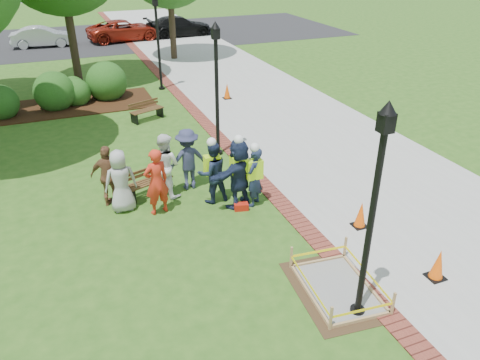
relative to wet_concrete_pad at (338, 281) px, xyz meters
name	(u,v)px	position (x,y,z in m)	size (l,w,h in m)	color
ground	(239,243)	(-1.25, 2.30, -0.23)	(100.00, 100.00, 0.00)	#285116
sidewalk	(260,98)	(3.75, 12.30, -0.22)	(6.00, 60.00, 0.02)	#9E9E99
brick_edging	(190,107)	(0.50, 12.30, -0.22)	(0.50, 60.00, 0.03)	maroon
mulch_bed	(70,106)	(-4.25, 14.30, -0.21)	(7.00, 3.00, 0.05)	#381E0F
parking_lot	(98,38)	(-1.25, 29.30, -0.23)	(36.00, 12.00, 0.01)	black
wet_concrete_pad	(338,281)	(0.00, 0.00, 0.00)	(1.90, 2.45, 0.55)	#47331E
bench_near	(149,187)	(-2.72, 5.42, 0.00)	(1.41, 0.87, 0.73)	brown
bench_far	(147,114)	(-1.51, 11.40, 0.00)	(1.42, 0.90, 0.73)	#51361C
cone_front	(438,265)	(2.13, -0.46, 0.11)	(0.37, 0.37, 0.72)	black
cone_back	(361,215)	(1.79, 1.82, 0.10)	(0.35, 0.35, 0.70)	black
cone_far	(227,91)	(2.36, 12.76, 0.10)	(0.35, 0.35, 0.70)	black
toolbox	(241,207)	(-0.65, 3.68, -0.14)	(0.37, 0.20, 0.19)	#B31A0D
lamp_near	(374,202)	(0.00, -0.70, 2.25)	(0.28, 0.28, 4.26)	black
lamp_mid	(217,81)	(0.00, 7.30, 2.25)	(0.28, 0.28, 4.26)	black
lamp_far	(158,35)	(0.00, 15.30, 2.25)	(0.28, 0.28, 4.26)	black
shrub_a	(4,117)	(-6.81, 13.85, -0.23)	(1.43, 1.43, 1.43)	#1F4513
shrub_b	(57,108)	(-4.75, 14.22, -0.23)	(1.68, 1.68, 1.68)	#1F4513
shrub_c	(78,104)	(-3.89, 14.44, -0.23)	(1.20, 1.20, 1.20)	#1F4513
shrub_d	(109,98)	(-2.54, 14.82, -0.23)	(1.77, 1.77, 1.77)	#1F4513
shrub_e	(75,98)	(-3.94, 15.44, -0.23)	(1.06, 1.06, 1.06)	#1F4513
casual_person_a	(121,181)	(-3.53, 4.86, 0.62)	(0.55, 0.36, 1.70)	#9E9E9E
casual_person_b	(156,182)	(-2.70, 4.37, 0.67)	(0.65, 0.49, 1.80)	red
casual_person_c	(165,165)	(-2.25, 5.24, 0.67)	(0.65, 0.69, 1.81)	white
casual_person_d	(109,177)	(-3.76, 5.23, 0.62)	(0.65, 0.57, 1.71)	brown
casual_person_e	(188,159)	(-1.57, 5.40, 0.66)	(0.57, 0.37, 1.79)	#2D304F
hivis_worker_a	(239,172)	(-0.61, 3.94, 0.77)	(0.71, 0.61, 2.03)	#192642
hivis_worker_b	(254,175)	(-0.22, 3.83, 0.66)	(0.61, 0.61, 1.80)	#1C284A
hivis_worker_c	(212,171)	(-1.18, 4.41, 0.69)	(0.58, 0.40, 1.87)	#151E38
parked_car_b	(44,47)	(-4.90, 27.58, -0.23)	(4.29, 1.86, 1.40)	#B7B8BD
parked_car_c	(126,41)	(0.40, 27.68, -0.23)	(4.62, 2.01, 1.51)	maroon
parked_car_d	(180,36)	(4.32, 27.86, -0.23)	(4.64, 2.02, 1.51)	black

